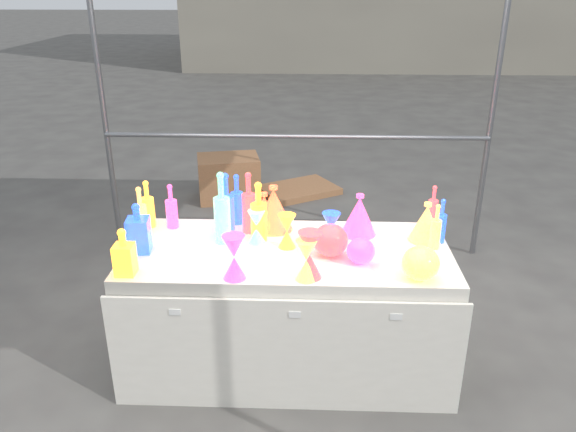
{
  "coord_description": "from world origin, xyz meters",
  "views": [
    {
      "loc": [
        0.11,
        -2.79,
        2.14
      ],
      "look_at": [
        0.0,
        0.0,
        0.95
      ],
      "focal_mm": 35.0,
      "sensor_mm": 36.0,
      "label": 1
    }
  ],
  "objects_px": {
    "display_table": "(288,308)",
    "decanter_0": "(124,252)",
    "bottle_0": "(148,204)",
    "lampshade_0": "(274,208)",
    "hourglass_0": "(310,255)",
    "cardboard_box_closed": "(229,178)"
  },
  "relations": [
    {
      "from": "cardboard_box_closed",
      "to": "bottle_0",
      "type": "xyz_separation_m",
      "value": [
        -0.13,
        -2.41,
        0.67
      ]
    },
    {
      "from": "hourglass_0",
      "to": "lampshade_0",
      "type": "bearing_deg",
      "value": 110.38
    },
    {
      "from": "display_table",
      "to": "decanter_0",
      "type": "height_order",
      "value": "decanter_0"
    },
    {
      "from": "hourglass_0",
      "to": "lampshade_0",
      "type": "height_order",
      "value": "lampshade_0"
    },
    {
      "from": "cardboard_box_closed",
      "to": "bottle_0",
      "type": "relative_size",
      "value": 2.12
    },
    {
      "from": "bottle_0",
      "to": "decanter_0",
      "type": "height_order",
      "value": "bottle_0"
    },
    {
      "from": "bottle_0",
      "to": "cardboard_box_closed",
      "type": "bearing_deg",
      "value": 86.89
    },
    {
      "from": "hourglass_0",
      "to": "lampshade_0",
      "type": "xyz_separation_m",
      "value": [
        -0.22,
        0.58,
        0.01
      ]
    },
    {
      "from": "decanter_0",
      "to": "display_table",
      "type": "bearing_deg",
      "value": 19.98
    },
    {
      "from": "lampshade_0",
      "to": "display_table",
      "type": "bearing_deg",
      "value": -51.71
    },
    {
      "from": "cardboard_box_closed",
      "to": "decanter_0",
      "type": "distance_m",
      "value": 3.08
    },
    {
      "from": "cardboard_box_closed",
      "to": "bottle_0",
      "type": "bearing_deg",
      "value": -105.11
    },
    {
      "from": "decanter_0",
      "to": "hourglass_0",
      "type": "distance_m",
      "value": 0.93
    },
    {
      "from": "decanter_0",
      "to": "hourglass_0",
      "type": "bearing_deg",
      "value": -0.3
    },
    {
      "from": "bottle_0",
      "to": "lampshade_0",
      "type": "xyz_separation_m",
      "value": [
        0.75,
        -0.01,
        -0.01
      ]
    },
    {
      "from": "lampshade_0",
      "to": "hourglass_0",
      "type": "bearing_deg",
      "value": -50.18
    },
    {
      "from": "bottle_0",
      "to": "hourglass_0",
      "type": "bearing_deg",
      "value": -31.28
    },
    {
      "from": "lampshade_0",
      "to": "decanter_0",
      "type": "bearing_deg",
      "value": -121.36
    },
    {
      "from": "cardboard_box_closed",
      "to": "decanter_0",
      "type": "height_order",
      "value": "decanter_0"
    },
    {
      "from": "bottle_0",
      "to": "decanter_0",
      "type": "distance_m",
      "value": 0.59
    },
    {
      "from": "cardboard_box_closed",
      "to": "lampshade_0",
      "type": "xyz_separation_m",
      "value": [
        0.62,
        -2.42,
        0.66
      ]
    },
    {
      "from": "display_table",
      "to": "cardboard_box_closed",
      "type": "height_order",
      "value": "display_table"
    }
  ]
}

